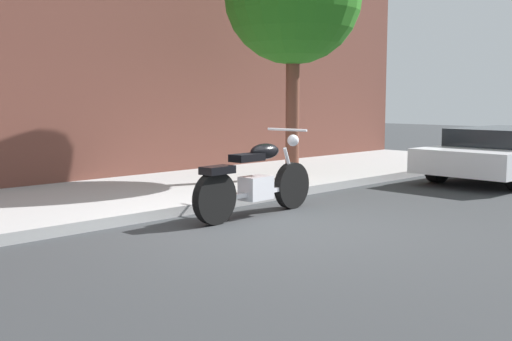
% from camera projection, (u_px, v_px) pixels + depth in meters
% --- Properties ---
extents(ground_plane, '(60.00, 60.00, 0.00)m').
position_uv_depth(ground_plane, '(273.00, 228.00, 7.65)').
color(ground_plane, '#303335').
extents(sidewalk, '(19.57, 3.39, 0.14)m').
position_uv_depth(sidewalk, '(132.00, 195.00, 9.81)').
color(sidewalk, '#A0A0A0').
rests_on(sidewalk, ground).
extents(motorcycle, '(2.25, 0.70, 1.17)m').
position_uv_depth(motorcycle, '(256.00, 181.00, 8.36)').
color(motorcycle, black).
rests_on(motorcycle, ground).
extents(parked_car_white, '(4.62, 2.00, 1.03)m').
position_uv_depth(parked_car_white, '(512.00, 152.00, 12.18)').
color(parked_car_white, black).
rests_on(parked_car_white, ground).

